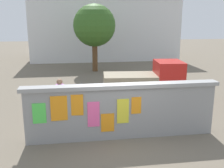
# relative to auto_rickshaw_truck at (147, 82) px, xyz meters

# --- Properties ---
(ground) EXTENTS (60.00, 60.00, 0.00)m
(ground) POSITION_rel_auto_rickshaw_truck_xyz_m (-1.88, 4.21, -0.90)
(ground) COLOR #6B6051
(poster_wall) EXTENTS (6.22, 0.42, 1.79)m
(poster_wall) POSITION_rel_auto_rickshaw_truck_xyz_m (-1.89, -3.80, 0.02)
(poster_wall) COLOR gray
(poster_wall) RESTS_ON ground
(auto_rickshaw_truck) EXTENTS (3.72, 1.82, 1.85)m
(auto_rickshaw_truck) POSITION_rel_auto_rickshaw_truck_xyz_m (0.00, 0.00, 0.00)
(auto_rickshaw_truck) COLOR black
(auto_rickshaw_truck) RESTS_ON ground
(motorcycle) EXTENTS (1.90, 0.56, 0.87)m
(motorcycle) POSITION_rel_auto_rickshaw_truck_xyz_m (-3.63, 0.21, -0.44)
(motorcycle) COLOR black
(motorcycle) RESTS_ON ground
(bicycle_near) EXTENTS (1.68, 0.52, 0.95)m
(bicycle_near) POSITION_rel_auto_rickshaw_truck_xyz_m (-2.43, -2.29, -0.54)
(bicycle_near) COLOR black
(bicycle_near) RESTS_ON ground
(person_walking) EXTENTS (0.39, 0.39, 1.62)m
(person_walking) POSITION_rel_auto_rickshaw_truck_xyz_m (-3.89, -2.03, 0.09)
(person_walking) COLOR yellow
(person_walking) RESTS_ON ground
(tree_roadside) EXTENTS (2.97, 2.97, 4.74)m
(tree_roadside) POSITION_rel_auto_rickshaw_truck_xyz_m (-1.79, 7.42, 2.33)
(tree_roadside) COLOR brown
(tree_roadside) RESTS_ON ground
(building_background) EXTENTS (13.44, 6.45, 5.93)m
(building_background) POSITION_rel_auto_rickshaw_truck_xyz_m (-0.37, 14.27, 2.08)
(building_background) COLOR silver
(building_background) RESTS_ON ground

